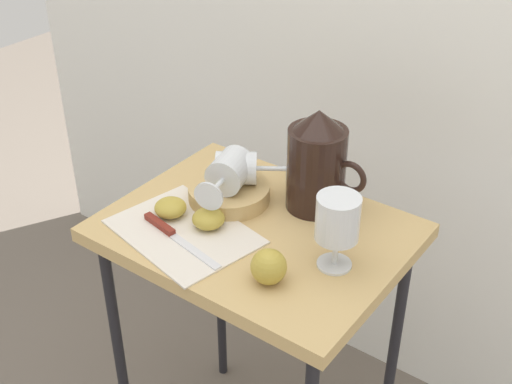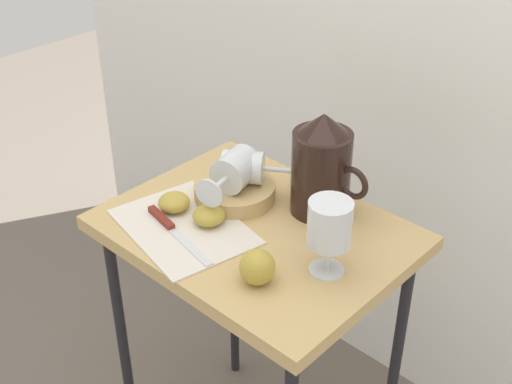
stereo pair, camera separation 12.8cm
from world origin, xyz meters
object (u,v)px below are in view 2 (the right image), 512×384
object	(u,v)px
apple_half_left	(174,202)
apple_whole	(257,267)
table	(256,257)
wine_glass_tipped_far	(235,170)
wine_glass_tipped_near	(245,167)
knife	(170,227)
basket_tray	(235,191)
pitcher	(321,172)
apple_half_right	(209,215)
wine_glass_upright	(329,227)

from	to	relation	value
apple_half_left	apple_whole	world-z (taller)	apple_whole
table	wine_glass_tipped_far	distance (m)	0.18
table	wine_glass_tipped_near	distance (m)	0.19
table	knife	size ratio (longest dim) A/B	3.27
basket_tray	apple_half_left	distance (m)	0.13
wine_glass_tipped_near	knife	xyz separation A→B (m)	(-0.02, -0.19, -0.06)
pitcher	apple_half_right	distance (m)	0.24
wine_glass_upright	wine_glass_tipped_near	xyz separation A→B (m)	(-0.28, 0.08, -0.03)
wine_glass_upright	apple_whole	bearing A→B (deg)	-123.49
basket_tray	pitcher	bearing A→B (deg)	29.33
apple_whole	wine_glass_tipped_near	bearing A→B (deg)	137.76
basket_tray	pitcher	size ratio (longest dim) A/B	0.78
basket_tray	apple_half_left	xyz separation A→B (m)	(-0.06, -0.12, 0.00)
wine_glass_upright	wine_glass_tipped_far	xyz separation A→B (m)	(-0.28, 0.05, -0.02)
wine_glass_tipped_near	apple_half_left	distance (m)	0.16
wine_glass_upright	knife	bearing A→B (deg)	-160.16
apple_half_left	apple_whole	bearing A→B (deg)	-10.04
wine_glass_tipped_near	apple_half_right	xyz separation A→B (m)	(0.02, -0.13, -0.05)
knife	apple_whole	bearing A→B (deg)	0.43
basket_tray	apple_half_right	world-z (taller)	apple_half_right
wine_glass_upright	wine_glass_tipped_far	size ratio (longest dim) A/B	0.92
wine_glass_upright	table	bearing A→B (deg)	175.47
apple_half_left	knife	size ratio (longest dim) A/B	0.29
table	wine_glass_tipped_near	world-z (taller)	wine_glass_tipped_near
wine_glass_tipped_far	apple_whole	bearing A→B (deg)	-37.15
apple_half_right	apple_whole	size ratio (longest dim) A/B	1.00
wine_glass_tipped_far	apple_half_right	distance (m)	0.11
wine_glass_tipped_near	apple_whole	world-z (taller)	wine_glass_tipped_near
apple_half_left	table	bearing A→B (deg)	24.77
table	basket_tray	size ratio (longest dim) A/B	4.25
table	wine_glass_upright	world-z (taller)	wine_glass_upright
apple_half_right	wine_glass_tipped_near	bearing A→B (deg)	99.09
wine_glass_upright	apple_half_left	world-z (taller)	wine_glass_upright
wine_glass_tipped_near	apple_half_right	distance (m)	0.14
knife	pitcher	bearing A→B (deg)	56.59
table	basket_tray	bearing A→B (deg)	156.46
basket_tray	wine_glass_tipped_near	bearing A→B (deg)	68.71
table	wine_glass_upright	xyz separation A→B (m)	(0.19, -0.01, 0.17)
apple_half_right	knife	distance (m)	0.08
apple_half_right	pitcher	bearing A→B (deg)	56.37
basket_tray	knife	world-z (taller)	basket_tray
apple_half_right	apple_whole	xyz separation A→B (m)	(0.19, -0.06, 0.01)
wine_glass_tipped_near	apple_whole	xyz separation A→B (m)	(0.21, -0.19, -0.04)
wine_glass_tipped_far	wine_glass_tipped_near	bearing A→B (deg)	86.30
wine_glass_tipped_near	knife	bearing A→B (deg)	-96.51
apple_whole	knife	bearing A→B (deg)	-179.57
pitcher	wine_glass_upright	xyz separation A→B (m)	(0.13, -0.15, 0.01)
table	wine_glass_tipped_near	xyz separation A→B (m)	(-0.09, 0.07, 0.15)
apple_whole	knife	xyz separation A→B (m)	(-0.23, -0.00, -0.02)
wine_glass_tipped_far	basket_tray	bearing A→B (deg)	138.10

